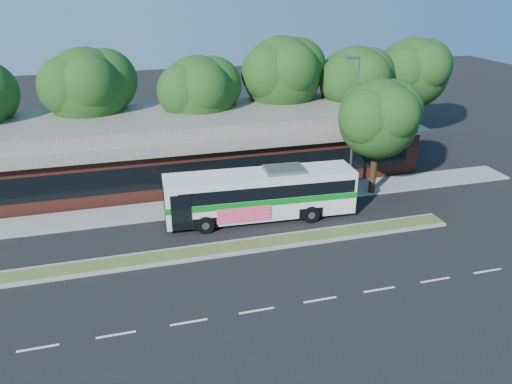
% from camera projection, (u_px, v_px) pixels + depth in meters
% --- Properties ---
extents(ground, '(120.00, 120.00, 0.00)m').
position_uv_depth(ground, '(231.00, 255.00, 26.37)').
color(ground, black).
rests_on(ground, ground).
extents(median_strip, '(26.00, 1.10, 0.15)m').
position_uv_depth(median_strip, '(229.00, 248.00, 26.87)').
color(median_strip, '#485E27').
rests_on(median_strip, ground).
extents(sidewalk, '(44.00, 2.60, 0.12)m').
position_uv_depth(sidewalk, '(209.00, 205.00, 32.01)').
color(sidewalk, gray).
rests_on(sidewalk, ground).
extents(plaza_building, '(33.20, 11.20, 4.45)m').
position_uv_depth(plaza_building, '(191.00, 144.00, 37.02)').
color(plaza_building, maroon).
rests_on(plaza_building, ground).
extents(lamp_post, '(0.93, 0.18, 9.07)m').
position_uv_depth(lamp_post, '(353.00, 123.00, 32.10)').
color(lamp_post, slate).
rests_on(lamp_post, ground).
extents(tree_bg_b, '(6.69, 6.00, 9.00)m').
position_uv_depth(tree_bg_b, '(93.00, 86.00, 36.60)').
color(tree_bg_b, black).
rests_on(tree_bg_b, ground).
extents(tree_bg_c, '(6.24, 5.60, 8.26)m').
position_uv_depth(tree_bg_c, '(203.00, 91.00, 37.90)').
color(tree_bg_c, black).
rests_on(tree_bg_c, ground).
extents(tree_bg_d, '(6.91, 6.20, 9.37)m').
position_uv_depth(tree_bg_d, '(287.00, 73.00, 40.21)').
color(tree_bg_d, black).
rests_on(tree_bg_d, ground).
extents(tree_bg_e, '(6.47, 5.80, 8.50)m').
position_uv_depth(tree_bg_e, '(359.00, 80.00, 41.06)').
color(tree_bg_e, black).
rests_on(tree_bg_e, ground).
extents(tree_bg_f, '(6.69, 6.00, 8.92)m').
position_uv_depth(tree_bg_f, '(417.00, 71.00, 43.31)').
color(tree_bg_f, black).
rests_on(tree_bg_f, ground).
extents(transit_bus, '(11.50, 3.10, 3.20)m').
position_uv_depth(transit_bus, '(261.00, 191.00, 29.70)').
color(transit_bus, silver).
rests_on(transit_bus, ground).
extents(sidewalk_tree, '(5.69, 5.10, 7.75)m').
position_uv_depth(sidewalk_tree, '(383.00, 116.00, 31.97)').
color(sidewalk_tree, black).
rests_on(sidewalk_tree, ground).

